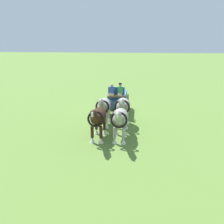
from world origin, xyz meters
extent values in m
plane|color=olive|center=(0.00, 0.00, 0.00)|extent=(220.00, 220.00, 0.00)
cube|color=#2D4C7A|center=(0.00, 0.00, 1.20)|extent=(2.60, 1.48, 0.91)
cube|color=brown|center=(1.53, 0.05, 1.70)|extent=(0.60, 1.28, 0.12)
cube|color=#2D4C7A|center=(1.93, 0.06, 1.10)|extent=(0.27, 1.13, 0.60)
cube|color=#2D4C7A|center=(1.23, 0.04, 2.03)|extent=(0.10, 1.27, 0.55)
cube|color=black|center=(0.00, 0.00, 0.65)|extent=(2.82, 0.24, 0.16)
cylinder|color=black|center=(1.00, 0.83, 0.65)|extent=(1.30, 0.12, 1.30)
cylinder|color=black|center=(1.00, 0.83, 0.65)|extent=(0.21, 0.19, 0.20)
cylinder|color=black|center=(1.05, -0.77, 0.65)|extent=(1.30, 0.12, 1.30)
cylinder|color=black|center=(1.05, -0.77, 0.65)|extent=(0.21, 0.19, 0.20)
cylinder|color=black|center=(-1.05, 0.77, 0.65)|extent=(1.30, 0.12, 1.30)
cylinder|color=black|center=(-1.05, 0.77, 0.65)|extent=(0.21, 0.19, 0.20)
cylinder|color=black|center=(-1.00, -0.83, 0.65)|extent=(1.30, 0.12, 1.30)
cylinder|color=black|center=(-1.00, -0.83, 0.65)|extent=(0.21, 0.19, 0.20)
cylinder|color=brown|center=(2.58, 0.08, 0.70)|extent=(2.60, 0.18, 0.10)
cube|color=#BCB293|center=(1.64, 0.36, 1.84)|extent=(0.41, 0.33, 0.16)
cube|color=#338C4C|center=(1.52, 0.35, 2.11)|extent=(0.25, 0.37, 0.55)
sphere|color=tan|center=(1.52, 0.35, 2.50)|extent=(0.22, 0.22, 0.22)
cylinder|color=black|center=(1.52, 0.35, 2.63)|extent=(0.24, 0.24, 0.08)
cube|color=#BCB293|center=(1.66, -0.26, 1.84)|extent=(0.41, 0.33, 0.16)
cube|color=#334C99|center=(1.54, -0.26, 2.11)|extent=(0.25, 0.37, 0.55)
sphere|color=tan|center=(1.54, -0.26, 2.50)|extent=(0.22, 0.22, 0.22)
ellipsoid|color=#9E998E|center=(3.46, 0.75, 1.45)|extent=(1.97, 1.05, 0.99)
cylinder|color=#9E998E|center=(4.13, 1.05, 0.67)|extent=(0.18, 0.18, 0.72)
cone|color=silver|center=(4.13, 1.05, 0.15)|extent=(0.30, 0.30, 0.31)
cylinder|color=#9E998E|center=(4.15, 0.50, 0.67)|extent=(0.18, 0.18, 0.72)
cone|color=silver|center=(4.15, 0.50, 0.15)|extent=(0.30, 0.30, 0.31)
cylinder|color=#9E998E|center=(2.78, 1.01, 0.67)|extent=(0.18, 0.18, 0.72)
cone|color=silver|center=(2.78, 1.01, 0.15)|extent=(0.30, 0.30, 0.31)
cylinder|color=#9E998E|center=(2.79, 0.46, 0.67)|extent=(0.18, 0.18, 0.72)
cone|color=silver|center=(2.79, 0.46, 0.15)|extent=(0.30, 0.30, 0.31)
cylinder|color=#9E998E|center=(4.70, 0.79, 1.85)|extent=(0.95, 0.39, 0.81)
ellipsoid|color=#9E998E|center=(5.07, 0.80, 2.11)|extent=(0.61, 0.28, 0.32)
cube|color=silver|center=(5.35, 0.81, 2.11)|extent=(0.06, 0.10, 0.24)
torus|color=black|center=(4.33, 0.78, 1.55)|extent=(0.15, 1.02, 1.01)
cylinder|color=black|center=(2.44, 0.72, 1.15)|extent=(0.14, 0.14, 0.80)
ellipsoid|color=#9E998E|center=(3.50, -0.55, 1.44)|extent=(2.01, 0.96, 0.90)
cylinder|color=#9E998E|center=(4.18, -0.28, 0.69)|extent=(0.18, 0.18, 0.74)
cone|color=silver|center=(4.18, -0.28, 0.16)|extent=(0.30, 0.30, 0.32)
cylinder|color=#9E998E|center=(4.20, -0.77, 0.69)|extent=(0.18, 0.18, 0.74)
cone|color=silver|center=(4.20, -0.77, 0.16)|extent=(0.30, 0.30, 0.32)
cylinder|color=#9E998E|center=(2.80, -0.32, 0.69)|extent=(0.18, 0.18, 0.74)
cone|color=silver|center=(2.80, -0.32, 0.16)|extent=(0.30, 0.30, 0.32)
cylinder|color=#9E998E|center=(2.81, -0.81, 0.69)|extent=(0.18, 0.18, 0.74)
cone|color=silver|center=(2.81, -0.81, 0.16)|extent=(0.30, 0.30, 0.32)
cylinder|color=#9E998E|center=(4.76, -0.51, 1.83)|extent=(0.95, 0.39, 0.81)
ellipsoid|color=#9E998E|center=(5.13, -0.50, 2.09)|extent=(0.61, 0.28, 0.32)
cube|color=silver|center=(5.41, -0.49, 2.09)|extent=(0.06, 0.10, 0.24)
torus|color=black|center=(4.39, -0.52, 1.54)|extent=(0.15, 0.93, 0.93)
cylinder|color=black|center=(2.46, -0.58, 1.14)|extent=(0.14, 0.14, 0.80)
ellipsoid|color=#9E998E|center=(6.06, 0.83, 1.39)|extent=(2.12, 1.00, 0.94)
cylinder|color=#9E998E|center=(6.78, 1.11, 0.65)|extent=(0.18, 0.18, 0.70)
cone|color=silver|center=(6.78, 1.11, 0.15)|extent=(0.30, 0.30, 0.30)
cylinder|color=#9E998E|center=(6.80, 0.59, 0.65)|extent=(0.18, 0.18, 0.70)
cone|color=silver|center=(6.80, 0.59, 0.15)|extent=(0.30, 0.30, 0.30)
cylinder|color=#9E998E|center=(5.32, 1.06, 0.65)|extent=(0.18, 0.18, 0.70)
cone|color=silver|center=(5.32, 1.06, 0.15)|extent=(0.30, 0.30, 0.30)
cylinder|color=#9E998E|center=(5.34, 0.55, 0.65)|extent=(0.18, 0.18, 0.70)
cone|color=silver|center=(5.34, 0.55, 0.15)|extent=(0.30, 0.30, 0.30)
cylinder|color=#9E998E|center=(7.37, 0.87, 1.79)|extent=(0.95, 0.39, 0.81)
ellipsoid|color=#9E998E|center=(7.74, 0.88, 2.05)|extent=(0.61, 0.28, 0.32)
cube|color=silver|center=(8.02, 0.89, 2.05)|extent=(0.06, 0.10, 0.24)
torus|color=black|center=(7.00, 0.86, 1.49)|extent=(0.15, 0.97, 0.96)
cylinder|color=black|center=(4.96, 0.80, 1.09)|extent=(0.14, 0.14, 0.80)
ellipsoid|color=#331E14|center=(6.10, -0.47, 1.40)|extent=(2.14, 0.99, 0.93)
cylinder|color=#331E14|center=(6.83, -0.19, 0.66)|extent=(0.18, 0.18, 0.71)
cone|color=silver|center=(6.83, -0.19, 0.15)|extent=(0.30, 0.30, 0.30)
cylinder|color=#331E14|center=(6.85, -0.70, 0.66)|extent=(0.18, 0.18, 0.71)
cone|color=silver|center=(6.85, -0.70, 0.15)|extent=(0.30, 0.30, 0.30)
cylinder|color=#331E14|center=(5.35, -0.24, 0.66)|extent=(0.18, 0.18, 0.71)
cone|color=silver|center=(5.35, -0.24, 0.15)|extent=(0.30, 0.30, 0.30)
cylinder|color=#331E14|center=(5.37, -0.75, 0.66)|extent=(0.18, 0.18, 0.71)
cone|color=silver|center=(5.37, -0.75, 0.15)|extent=(0.30, 0.30, 0.30)
cylinder|color=#331E14|center=(7.42, -0.43, 1.80)|extent=(0.95, 0.39, 0.81)
ellipsoid|color=#331E14|center=(7.79, -0.42, 2.06)|extent=(0.61, 0.28, 0.32)
cube|color=silver|center=(8.07, -0.41, 2.06)|extent=(0.06, 0.10, 0.24)
torus|color=black|center=(7.05, -0.44, 1.50)|extent=(0.15, 0.96, 0.95)
cylinder|color=black|center=(4.99, -0.50, 1.10)|extent=(0.14, 0.14, 0.80)
camera|label=1|loc=(20.49, 2.28, 5.71)|focal=41.21mm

